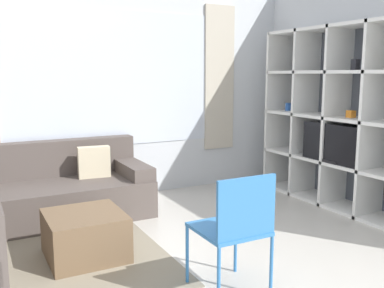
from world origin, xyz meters
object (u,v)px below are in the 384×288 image
Objects in this scene: shelving_unit at (356,120)px; ottoman at (85,236)px; folding_chair at (236,224)px; couch_main at (46,193)px.

shelving_unit reaches higher than ottoman.
ottoman is at bearing -55.48° from folding_chair.
ottoman is (-2.97, 0.11, -0.82)m from shelving_unit.
folding_chair is (-2.22, -0.98, -0.50)m from shelving_unit.
couch_main is 1.16m from ottoman.
couch_main is at bearing 95.66° from ottoman.
shelving_unit is at bearing -2.05° from ottoman.
folding_chair is (0.87, -2.25, 0.24)m from couch_main.
shelving_unit reaches higher than folding_chair.
couch_main is 2.44× the size of folding_chair.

